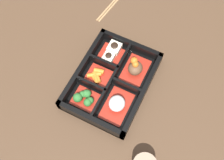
# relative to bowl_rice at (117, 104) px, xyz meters

# --- Properties ---
(ground_plane) EXTENTS (3.00, 3.00, 0.00)m
(ground_plane) POSITION_rel_bowl_rice_xyz_m (-0.07, -0.05, -0.03)
(ground_plane) COLOR #4C3523
(bento_base) EXTENTS (0.30, 0.22, 0.01)m
(bento_base) POSITION_rel_bowl_rice_xyz_m (-0.07, -0.05, -0.02)
(bento_base) COLOR black
(bento_base) RESTS_ON ground_plane
(bento_rim) EXTENTS (0.30, 0.22, 0.05)m
(bento_rim) POSITION_rel_bowl_rice_xyz_m (-0.07, -0.05, -0.01)
(bento_rim) COLOR black
(bento_rim) RESTS_ON ground_plane
(bowl_stew) EXTENTS (0.11, 0.07, 0.06)m
(bowl_stew) POSITION_rel_bowl_rice_xyz_m (-0.14, -0.00, 0.00)
(bowl_stew) COLOR maroon
(bowl_stew) RESTS_ON bento_base
(bowl_rice) EXTENTS (0.11, 0.07, 0.05)m
(bowl_rice) POSITION_rel_bowl_rice_xyz_m (0.00, 0.00, 0.00)
(bowl_rice) COLOR maroon
(bowl_rice) RESTS_ON bento_base
(bowl_tofu) EXTENTS (0.08, 0.08, 0.03)m
(bowl_tofu) POSITION_rel_bowl_rice_xyz_m (-0.16, -0.10, -0.01)
(bowl_tofu) COLOR maroon
(bowl_tofu) RESTS_ON bento_base
(bowl_carrots) EXTENTS (0.07, 0.08, 0.02)m
(bowl_carrots) POSITION_rel_bowl_rice_xyz_m (-0.06, -0.10, -0.01)
(bowl_carrots) COLOR maroon
(bowl_carrots) RESTS_ON bento_base
(bowl_greens) EXTENTS (0.07, 0.08, 0.03)m
(bowl_greens) POSITION_rel_bowl_rice_xyz_m (0.02, -0.10, -0.00)
(bowl_greens) COLOR maroon
(bowl_greens) RESTS_ON bento_base
(chopsticks) EXTENTS (0.23, 0.05, 0.01)m
(chopsticks) POSITION_rel_bowl_rice_xyz_m (-0.38, -0.19, -0.03)
(chopsticks) COLOR #A87F51
(chopsticks) RESTS_ON ground_plane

